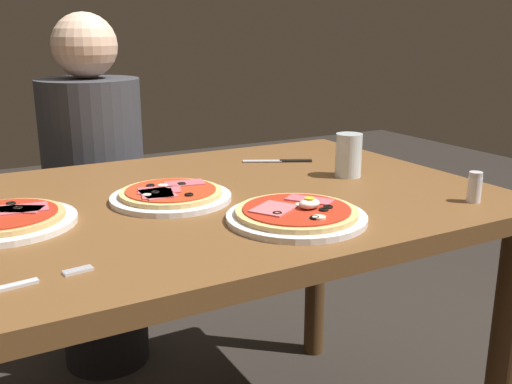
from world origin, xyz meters
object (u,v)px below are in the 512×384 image
(fork, at_px, (32,282))
(dining_table, at_px, (218,241))
(knife, at_px, (282,161))
(pizza_across_left, at_px, (170,195))
(salt_shaker, at_px, (475,187))
(pizza_foreground, at_px, (297,214))
(diner_person, at_px, (97,207))
(water_glass_near, at_px, (348,158))
(pizza_across_right, at_px, (5,220))

(fork, bearing_deg, dining_table, 34.47)
(dining_table, relative_size, knife, 6.73)
(pizza_across_left, bearing_deg, salt_shaker, -30.37)
(pizza_across_left, height_order, knife, pizza_across_left)
(pizza_across_left, bearing_deg, knife, 26.39)
(pizza_foreground, bearing_deg, diner_person, 99.84)
(pizza_foreground, xyz_separation_m, pizza_across_left, (-0.17, 0.25, -0.00))
(diner_person, bearing_deg, pizza_across_left, 89.96)
(dining_table, distance_m, knife, 0.39)
(pizza_foreground, distance_m, water_glass_near, 0.39)
(dining_table, relative_size, pizza_foreground, 4.43)
(diner_person, bearing_deg, salt_shaker, 118.89)
(dining_table, height_order, diner_person, diner_person)
(dining_table, bearing_deg, pizza_foreground, -78.01)
(fork, distance_m, salt_shaker, 0.91)
(pizza_across_right, relative_size, salt_shaker, 3.98)
(pizza_across_left, xyz_separation_m, diner_person, (0.00, 0.70, -0.22))
(pizza_across_right, relative_size, fork, 1.69)
(dining_table, bearing_deg, diner_person, 99.06)
(pizza_across_right, xyz_separation_m, knife, (0.75, 0.21, -0.01))
(pizza_foreground, height_order, diner_person, diner_person)
(pizza_across_right, distance_m, fork, 0.30)
(water_glass_near, bearing_deg, pizza_foreground, -142.49)
(pizza_foreground, distance_m, knife, 0.52)
(pizza_across_left, distance_m, water_glass_near, 0.47)
(water_glass_near, height_order, knife, water_glass_near)
(knife, bearing_deg, pizza_across_right, -164.09)
(fork, bearing_deg, salt_shaker, -1.50)
(pizza_foreground, bearing_deg, pizza_across_right, 154.00)
(dining_table, xyz_separation_m, pizza_foreground, (0.05, -0.25, 0.13))
(water_glass_near, relative_size, diner_person, 0.09)
(pizza_foreground, xyz_separation_m, salt_shaker, (0.40, -0.08, 0.02))
(dining_table, distance_m, diner_person, 0.71)
(pizza_foreground, bearing_deg, water_glass_near, 37.51)
(diner_person, bearing_deg, fork, 71.57)
(water_glass_near, height_order, fork, water_glass_near)
(salt_shaker, bearing_deg, dining_table, 144.13)
(salt_shaker, bearing_deg, fork, 178.50)
(knife, xyz_separation_m, salt_shaker, (0.16, -0.54, 0.03))
(pizza_foreground, height_order, pizza_across_left, pizza_foreground)
(pizza_foreground, xyz_separation_m, diner_person, (-0.16, 0.95, -0.22))
(dining_table, distance_m, pizza_foreground, 0.29)
(water_glass_near, height_order, salt_shaker, water_glass_near)
(pizza_across_right, height_order, salt_shaker, salt_shaker)
(diner_person, bearing_deg, dining_table, 99.06)
(pizza_across_right, bearing_deg, water_glass_near, -0.65)
(dining_table, relative_size, diner_person, 1.04)
(pizza_across_left, distance_m, diner_person, 0.73)
(water_glass_near, relative_size, salt_shaker, 1.64)
(pizza_across_left, height_order, water_glass_near, water_glass_near)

